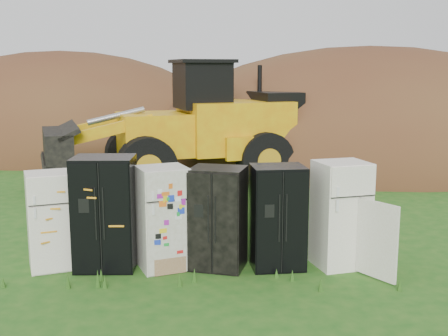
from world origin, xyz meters
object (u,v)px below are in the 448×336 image
at_px(fridge_dark_mid, 218,218).
at_px(wheel_loader, 172,123).
at_px(fridge_leftmost, 50,220).
at_px(fridge_sticker, 163,218).
at_px(fridge_black_right, 277,217).
at_px(fridge_open_door, 341,214).
at_px(fridge_black_side, 105,213).

distance_m(fridge_dark_mid, wheel_loader, 7.24).
height_order(fridge_leftmost, fridge_sticker, fridge_sticker).
relative_size(fridge_black_right, fridge_open_door, 0.97).
height_order(fridge_sticker, fridge_dark_mid, fridge_sticker).
relative_size(fridge_black_side, fridge_black_right, 1.09).
height_order(fridge_black_side, fridge_sticker, fridge_black_side).
xyz_separation_m(fridge_black_side, wheel_loader, (0.64, 7.03, 0.85)).
xyz_separation_m(fridge_leftmost, fridge_black_right, (3.87, -0.04, 0.05)).
bearing_deg(wheel_loader, fridge_black_side, -113.20).
xyz_separation_m(fridge_black_side, fridge_sticker, (0.98, -0.03, -0.08)).
distance_m(fridge_black_right, fridge_open_door, 1.09).
height_order(fridge_leftmost, fridge_open_door, fridge_open_door).
height_order(fridge_dark_mid, fridge_open_door, fridge_open_door).
bearing_deg(fridge_black_side, fridge_black_right, -0.05).
bearing_deg(fridge_sticker, fridge_leftmost, 156.94).
distance_m(fridge_black_side, fridge_open_door, 4.02).
height_order(fridge_leftmost, fridge_black_side, fridge_black_side).
relative_size(fridge_leftmost, fridge_open_door, 0.91).
bearing_deg(fridge_leftmost, fridge_sticker, -22.32).
height_order(fridge_black_side, fridge_black_right, fridge_black_side).
bearing_deg(fridge_dark_mid, wheel_loader, 115.34).
height_order(fridge_sticker, fridge_black_right, fridge_black_right).
distance_m(fridge_open_door, wheel_loader, 7.83).
distance_m(fridge_dark_mid, fridge_open_door, 2.11).
xyz_separation_m(fridge_black_right, fridge_open_door, (1.09, 0.05, 0.03)).
relative_size(fridge_sticker, fridge_black_right, 0.99).
distance_m(fridge_sticker, wheel_loader, 7.13).
bearing_deg(wheel_loader, fridge_leftmost, -120.70).
bearing_deg(fridge_sticker, fridge_dark_mid, -21.68).
bearing_deg(fridge_leftmost, fridge_black_side, -22.23).
distance_m(fridge_leftmost, fridge_dark_mid, 2.86).
relative_size(fridge_leftmost, fridge_black_side, 0.86).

